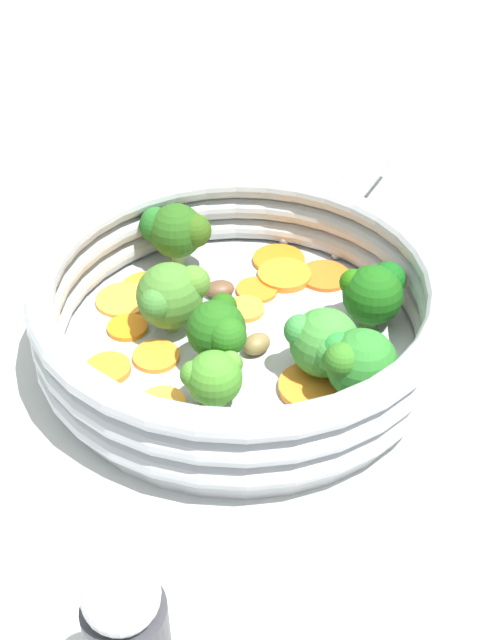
% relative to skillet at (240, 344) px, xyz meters
% --- Properties ---
extents(ground_plane, '(4.00, 4.00, 0.00)m').
position_rel_skillet_xyz_m(ground_plane, '(0.00, 0.00, -0.01)').
color(ground_plane, '#B8BCB9').
extents(skillet, '(0.26, 0.26, 0.01)m').
position_rel_skillet_xyz_m(skillet, '(0.00, 0.00, 0.00)').
color(skillet, '#B2B5B7').
rests_on(skillet, ground_plane).
extents(skillet_rim_wall, '(0.28, 0.28, 0.06)m').
position_rel_skillet_xyz_m(skillet_rim_wall, '(0.00, 0.00, 0.04)').
color(skillet_rim_wall, '#AEB2B8').
rests_on(skillet_rim_wall, skillet).
extents(skillet_handle, '(0.10, 0.16, 0.03)m').
position_rel_skillet_xyz_m(skillet_handle, '(0.10, -0.19, 0.02)').
color(skillet_handle, '#999B9E').
rests_on(skillet_handle, skillet).
extents(skillet_rivet_left, '(0.01, 0.01, 0.01)m').
position_rel_skillet_xyz_m(skillet_rivet_left, '(0.04, -0.12, 0.01)').
color(skillet_rivet_left, '#B2B9B4').
rests_on(skillet_rivet_left, skillet).
extents(skillet_rivet_right, '(0.01, 0.01, 0.01)m').
position_rel_skillet_xyz_m(skillet_rivet_right, '(0.08, -0.10, 0.01)').
color(skillet_rivet_right, '#B1B1B4').
rests_on(skillet_rivet_right, skillet).
extents(carrot_slice_0, '(0.06, 0.06, 0.00)m').
position_rel_skillet_xyz_m(carrot_slice_0, '(0.06, -0.08, 0.01)').
color(carrot_slice_0, orange).
rests_on(carrot_slice_0, skillet).
extents(carrot_slice_1, '(0.06, 0.06, 0.01)m').
position_rel_skillet_xyz_m(carrot_slice_1, '(-0.07, -0.01, 0.01)').
color(carrot_slice_1, orange).
rests_on(carrot_slice_1, skillet).
extents(carrot_slice_2, '(0.04, 0.04, 0.00)m').
position_rel_skillet_xyz_m(carrot_slice_2, '(0.04, -0.04, 0.01)').
color(carrot_slice_2, orange).
rests_on(carrot_slice_2, skillet).
extents(carrot_slice_3, '(0.05, 0.05, 0.00)m').
position_rel_skillet_xyz_m(carrot_slice_3, '(0.02, -0.10, 0.01)').
color(carrot_slice_3, orange).
rests_on(carrot_slice_3, skillet).
extents(carrot_slice_4, '(0.04, 0.04, 0.00)m').
position_rel_skillet_xyz_m(carrot_slice_4, '(0.02, -0.02, 0.01)').
color(carrot_slice_4, orange).
rests_on(carrot_slice_4, skillet).
extents(carrot_slice_5, '(0.03, 0.03, 0.00)m').
position_rel_skillet_xyz_m(carrot_slice_5, '(-0.03, 0.08, 0.01)').
color(carrot_slice_5, '#F99D31').
rests_on(carrot_slice_5, skillet).
extents(carrot_slice_6, '(0.04, 0.04, 0.00)m').
position_rel_skillet_xyz_m(carrot_slice_6, '(0.05, 0.06, 0.01)').
color(carrot_slice_6, orange).
rests_on(carrot_slice_6, skillet).
extents(carrot_slice_7, '(0.06, 0.06, 0.01)m').
position_rel_skillet_xyz_m(carrot_slice_7, '(0.04, -0.07, 0.01)').
color(carrot_slice_7, orange).
rests_on(carrot_slice_7, skillet).
extents(carrot_slice_8, '(0.06, 0.06, 0.00)m').
position_rel_skillet_xyz_m(carrot_slice_8, '(0.09, 0.03, 0.01)').
color(carrot_slice_8, orange).
rests_on(carrot_slice_8, skillet).
extents(carrot_slice_9, '(0.06, 0.06, 0.00)m').
position_rel_skillet_xyz_m(carrot_slice_9, '(0.08, 0.05, 0.01)').
color(carrot_slice_9, orange).
rests_on(carrot_slice_9, skillet).
extents(carrot_slice_10, '(0.04, 0.04, 0.00)m').
position_rel_skillet_xyz_m(carrot_slice_10, '(0.01, 0.06, 0.01)').
color(carrot_slice_10, orange).
rests_on(carrot_slice_10, skillet).
extents(carrot_slice_11, '(0.03, 0.03, 0.00)m').
position_rel_skillet_xyz_m(carrot_slice_11, '(0.02, 0.09, 0.01)').
color(carrot_slice_11, orange).
rests_on(carrot_slice_11, skillet).
extents(broccoli_floret_0, '(0.04, 0.04, 0.04)m').
position_rel_skillet_xyz_m(broccoli_floret_0, '(-0.04, 0.05, 0.03)').
color(broccoli_floret_0, '#789E5D').
rests_on(broccoli_floret_0, skillet).
extents(broccoli_floret_1, '(0.05, 0.04, 0.05)m').
position_rel_skillet_xyz_m(broccoli_floret_1, '(-0.02, 0.03, 0.04)').
color(broccoli_floret_1, '#759A4D').
rests_on(broccoli_floret_1, skillet).
extents(broccoli_floret_2, '(0.05, 0.05, 0.05)m').
position_rel_skillet_xyz_m(broccoli_floret_2, '(-0.06, -0.02, 0.03)').
color(broccoli_floret_2, olive).
rests_on(broccoli_floret_2, skillet).
extents(broccoli_floret_3, '(0.05, 0.05, 0.05)m').
position_rel_skillet_xyz_m(broccoli_floret_3, '(-0.09, -0.02, 0.04)').
color(broccoli_floret_3, '#628849').
rests_on(broccoli_floret_3, skillet).
extents(broccoli_floret_4, '(0.04, 0.05, 0.05)m').
position_rel_skillet_xyz_m(broccoli_floret_4, '(-0.04, -0.09, 0.03)').
color(broccoli_floret_4, '#6B9048').
rests_on(broccoli_floret_4, skillet).
extents(broccoli_floret_5, '(0.05, 0.05, 0.05)m').
position_rel_skillet_xyz_m(broccoli_floret_5, '(0.10, -0.01, 0.04)').
color(broccoli_floret_5, olive).
rests_on(broccoli_floret_5, skillet).
extents(broccoli_floret_6, '(0.05, 0.05, 0.05)m').
position_rel_skillet_xyz_m(broccoli_floret_6, '(0.04, 0.03, 0.04)').
color(broccoli_floret_6, '#7B944E').
rests_on(broccoli_floret_6, skillet).
extents(mushroom_piece_0, '(0.02, 0.02, 0.01)m').
position_rel_skillet_xyz_m(mushroom_piece_0, '(-0.02, -0.00, 0.01)').
color(mushroom_piece_0, olive).
rests_on(mushroom_piece_0, skillet).
extents(mushroom_piece_1, '(0.02, 0.03, 0.01)m').
position_rel_skillet_xyz_m(mushroom_piece_1, '(0.05, -0.02, 0.01)').
color(mushroom_piece_1, brown).
rests_on(mushroom_piece_1, skillet).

